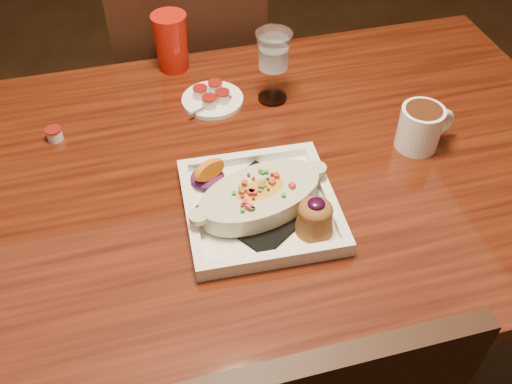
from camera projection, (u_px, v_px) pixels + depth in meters
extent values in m
plane|color=#301E10|center=(243.00, 359.00, 1.66)|extent=(7.00, 7.00, 0.00)
cube|color=maroon|center=(238.00, 180.00, 1.14)|extent=(1.50, 0.90, 0.04)
cylinder|color=black|center=(421.00, 147.00, 1.77)|extent=(0.07, 0.07, 0.71)
cube|color=black|center=(188.00, 94.00, 1.81)|extent=(0.42, 0.42, 0.04)
cylinder|color=black|center=(230.00, 111.00, 2.12)|extent=(0.04, 0.04, 0.45)
cylinder|color=black|center=(139.00, 126.00, 2.05)|extent=(0.04, 0.04, 0.45)
cylinder|color=black|center=(253.00, 172.00, 1.89)|extent=(0.04, 0.04, 0.45)
cylinder|color=black|center=(151.00, 191.00, 1.82)|extent=(0.04, 0.04, 0.45)
cube|color=black|center=(193.00, 58.00, 1.50)|extent=(0.40, 0.03, 0.46)
cube|color=white|center=(260.00, 209.00, 1.04)|extent=(0.29, 0.29, 0.01)
cube|color=black|center=(260.00, 205.00, 1.04)|extent=(0.24, 0.24, 0.01)
ellipsoid|color=gold|center=(260.00, 196.00, 1.02)|extent=(0.22, 0.15, 0.04)
ellipsoid|color=#5A145A|center=(207.00, 177.00, 1.08)|extent=(0.07, 0.07, 0.02)
cone|color=brown|center=(315.00, 220.00, 0.98)|extent=(0.07, 0.07, 0.05)
ellipsoid|color=brown|center=(316.00, 210.00, 0.97)|extent=(0.06, 0.06, 0.03)
ellipsoid|color=black|center=(316.00, 204.00, 0.96)|extent=(0.03, 0.03, 0.01)
cylinder|color=white|center=(420.00, 128.00, 1.15)|extent=(0.09, 0.09, 0.09)
cylinder|color=#3A1B0F|center=(423.00, 113.00, 1.12)|extent=(0.07, 0.07, 0.02)
torus|color=white|center=(439.00, 123.00, 1.16)|extent=(0.07, 0.02, 0.06)
cylinder|color=silver|center=(272.00, 97.00, 1.29)|extent=(0.07, 0.07, 0.01)
cylinder|color=silver|center=(273.00, 83.00, 1.26)|extent=(0.01, 0.01, 0.08)
cone|color=silver|center=(274.00, 51.00, 1.20)|extent=(0.08, 0.08, 0.08)
cylinder|color=white|center=(213.00, 100.00, 1.28)|extent=(0.14, 0.14, 0.01)
cylinder|color=silver|center=(200.00, 93.00, 1.27)|extent=(0.03, 0.03, 0.02)
cylinder|color=maroon|center=(200.00, 88.00, 1.26)|extent=(0.03, 0.03, 0.00)
cylinder|color=silver|center=(215.00, 87.00, 1.28)|extent=(0.03, 0.03, 0.02)
cylinder|color=maroon|center=(215.00, 83.00, 1.28)|extent=(0.03, 0.03, 0.00)
cylinder|color=silver|center=(223.00, 97.00, 1.26)|extent=(0.03, 0.03, 0.02)
cylinder|color=maroon|center=(222.00, 92.00, 1.25)|extent=(0.03, 0.03, 0.00)
cylinder|color=silver|center=(210.00, 102.00, 1.25)|extent=(0.03, 0.03, 0.02)
cylinder|color=maroon|center=(209.00, 97.00, 1.24)|extent=(0.03, 0.03, 0.00)
cylinder|color=silver|center=(54.00, 135.00, 1.18)|extent=(0.03, 0.03, 0.02)
cylinder|color=maroon|center=(53.00, 130.00, 1.17)|extent=(0.03, 0.03, 0.00)
cone|color=red|center=(171.00, 42.00, 1.33)|extent=(0.08, 0.08, 0.14)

